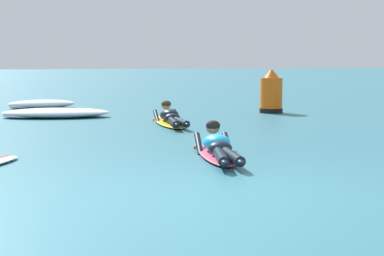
# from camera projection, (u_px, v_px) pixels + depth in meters

# --- Properties ---
(ground_plane) EXTENTS (120.00, 120.00, 0.00)m
(ground_plane) POSITION_uv_depth(u_px,v_px,m) (117.00, 112.00, 16.20)
(ground_plane) COLOR #2D6B7A
(surfer_near) EXTENTS (0.73, 2.57, 0.54)m
(surfer_near) POSITION_uv_depth(u_px,v_px,m) (218.00, 148.00, 8.89)
(surfer_near) COLOR #E54C66
(surfer_near) RESTS_ON ground
(surfer_far) EXTENTS (0.56, 2.70, 0.53)m
(surfer_far) POSITION_uv_depth(u_px,v_px,m) (170.00, 118.00, 13.21)
(surfer_far) COLOR yellow
(surfer_far) RESTS_ON ground
(whitewater_front) EXTENTS (2.69, 1.40, 0.23)m
(whitewater_front) POSITION_uv_depth(u_px,v_px,m) (56.00, 113.00, 14.78)
(whitewater_front) COLOR white
(whitewater_front) RESTS_ON ground
(whitewater_mid_left) EXTENTS (1.95, 0.95, 0.24)m
(whitewater_mid_left) POSITION_uv_depth(u_px,v_px,m) (42.00, 104.00, 17.51)
(whitewater_mid_left) COLOR white
(whitewater_mid_left) RESTS_ON ground
(channel_marker_buoy) EXTENTS (0.61, 0.61, 1.16)m
(channel_marker_buoy) POSITION_uv_depth(u_px,v_px,m) (271.00, 95.00, 16.02)
(channel_marker_buoy) COLOR #EA5B0F
(channel_marker_buoy) RESTS_ON ground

